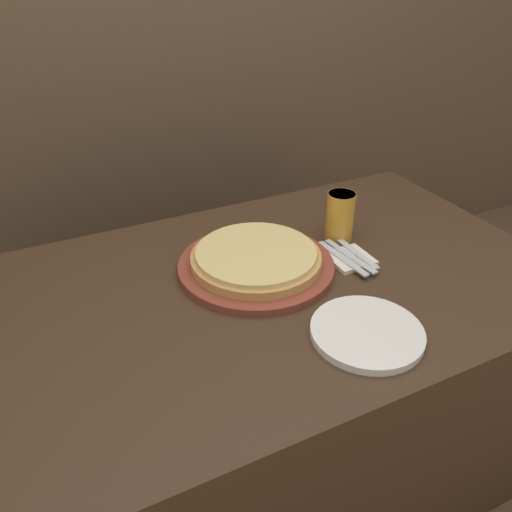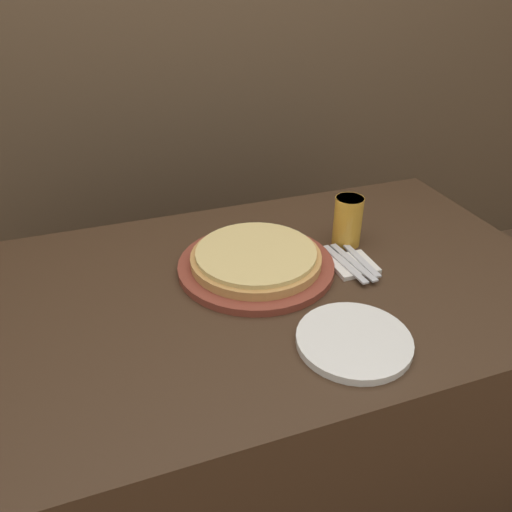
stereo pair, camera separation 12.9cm
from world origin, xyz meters
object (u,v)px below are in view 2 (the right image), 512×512
pizza_on_board (256,261)px  beer_glass (348,219)px  fork (345,264)px  spoon (361,260)px  dinner_plate (354,341)px  dinner_knife (353,262)px

pizza_on_board → beer_glass: beer_glass is taller
fork → spoon: size_ratio=1.18×
pizza_on_board → dinner_plate: 0.36m
beer_glass → dinner_knife: bearing=-109.3°
pizza_on_board → dinner_knife: bearing=-16.9°
pizza_on_board → dinner_knife: pizza_on_board is taller
dinner_knife → dinner_plate: bearing=-118.4°
dinner_plate → fork: 0.30m
beer_glass → spoon: 0.13m
dinner_knife → spoon: (0.03, 0.00, 0.00)m
dinner_plate → fork: size_ratio=1.25×
beer_glass → spoon: (-0.02, -0.12, -0.06)m
fork → dinner_knife: 0.03m
dinner_plate → spoon: bearing=57.7°
dinner_knife → pizza_on_board: bearing=163.1°
fork → dinner_knife: bearing=0.0°
pizza_on_board → spoon: pizza_on_board is taller
pizza_on_board → dinner_knife: (0.25, -0.07, -0.01)m
dinner_knife → beer_glass: bearing=70.7°
pizza_on_board → fork: (0.22, -0.07, -0.01)m
pizza_on_board → fork: bearing=-18.7°
beer_glass → dinner_plate: (-0.19, -0.39, -0.07)m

